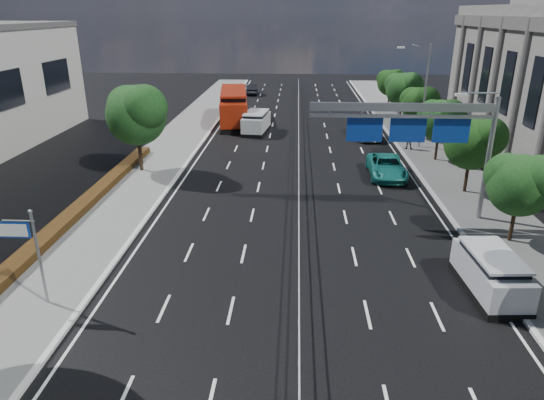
{
  "coord_description": "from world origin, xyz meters",
  "views": [
    {
      "loc": [
        -0.24,
        -16.82,
        11.53
      ],
      "look_at": [
        -1.42,
        6.43,
        2.4
      ],
      "focal_mm": 32.0,
      "sensor_mm": 36.0,
      "label": 1
    }
  ],
  "objects_px": {
    "toilet_sign": "(25,242)",
    "near_car_dark": "(252,89)",
    "overhead_gantry": "(422,125)",
    "parked_car_dark": "(366,130)",
    "near_car_silver": "(243,116)",
    "pedestrian_a": "(468,156)",
    "silver_minivan": "(491,273)",
    "red_bus": "(234,105)",
    "white_minivan": "(256,122)",
    "pedestrian_b": "(408,139)",
    "parked_car_teal": "(387,167)"
  },
  "relations": [
    {
      "from": "overhead_gantry",
      "to": "parked_car_dark",
      "type": "distance_m",
      "value": 20.15
    },
    {
      "from": "near_car_dark",
      "to": "parked_car_teal",
      "type": "bearing_deg",
      "value": 102.42
    },
    {
      "from": "parked_car_dark",
      "to": "pedestrian_b",
      "type": "xyz_separation_m",
      "value": [
        3.1,
        -4.37,
        0.23
      ]
    },
    {
      "from": "toilet_sign",
      "to": "pedestrian_a",
      "type": "height_order",
      "value": "toilet_sign"
    },
    {
      "from": "red_bus",
      "to": "pedestrian_b",
      "type": "distance_m",
      "value": 19.95
    },
    {
      "from": "toilet_sign",
      "to": "white_minivan",
      "type": "xyz_separation_m",
      "value": [
        6.69,
        31.19,
        -1.9
      ]
    },
    {
      "from": "parked_car_teal",
      "to": "parked_car_dark",
      "type": "bearing_deg",
      "value": 91.09
    },
    {
      "from": "near_car_dark",
      "to": "parked_car_dark",
      "type": "xyz_separation_m",
      "value": [
        13.43,
        -25.68,
        0.04
      ]
    },
    {
      "from": "white_minivan",
      "to": "near_car_silver",
      "type": "xyz_separation_m",
      "value": [
        -1.81,
        4.03,
        -0.2
      ]
    },
    {
      "from": "near_car_dark",
      "to": "pedestrian_b",
      "type": "relative_size",
      "value": 2.56
    },
    {
      "from": "red_bus",
      "to": "parked_car_dark",
      "type": "relative_size",
      "value": 2.23
    },
    {
      "from": "overhead_gantry",
      "to": "near_car_dark",
      "type": "xyz_separation_m",
      "value": [
        -13.67,
        45.25,
        -4.86
      ]
    },
    {
      "from": "near_car_silver",
      "to": "pedestrian_a",
      "type": "xyz_separation_m",
      "value": [
        19.26,
        -14.98,
        0.14
      ]
    },
    {
      "from": "toilet_sign",
      "to": "pedestrian_b",
      "type": "height_order",
      "value": "toilet_sign"
    },
    {
      "from": "overhead_gantry",
      "to": "parked_car_dark",
      "type": "height_order",
      "value": "overhead_gantry"
    },
    {
      "from": "white_minivan",
      "to": "parked_car_dark",
      "type": "height_order",
      "value": "white_minivan"
    },
    {
      "from": "near_car_silver",
      "to": "silver_minivan",
      "type": "bearing_deg",
      "value": 106.79
    },
    {
      "from": "silver_minivan",
      "to": "parked_car_dark",
      "type": "distance_m",
      "value": 27.68
    },
    {
      "from": "overhead_gantry",
      "to": "near_car_dark",
      "type": "distance_m",
      "value": 47.52
    },
    {
      "from": "red_bus",
      "to": "silver_minivan",
      "type": "xyz_separation_m",
      "value": [
        15.43,
        -34.08,
        -0.92
      ]
    },
    {
      "from": "white_minivan",
      "to": "near_car_silver",
      "type": "distance_m",
      "value": 4.43
    },
    {
      "from": "silver_minivan",
      "to": "pedestrian_a",
      "type": "distance_m",
      "value": 18.89
    },
    {
      "from": "toilet_sign",
      "to": "near_car_dark",
      "type": "bearing_deg",
      "value": 85.83
    },
    {
      "from": "silver_minivan",
      "to": "toilet_sign",
      "type": "bearing_deg",
      "value": -177.36
    },
    {
      "from": "near_car_dark",
      "to": "parked_car_dark",
      "type": "distance_m",
      "value": 28.98
    },
    {
      "from": "red_bus",
      "to": "pedestrian_b",
      "type": "height_order",
      "value": "red_bus"
    },
    {
      "from": "toilet_sign",
      "to": "overhead_gantry",
      "type": "relative_size",
      "value": 0.42
    },
    {
      "from": "overhead_gantry",
      "to": "parked_car_teal",
      "type": "bearing_deg",
      "value": 91.78
    },
    {
      "from": "toilet_sign",
      "to": "pedestrian_b",
      "type": "distance_m",
      "value": 32.61
    },
    {
      "from": "parked_car_dark",
      "to": "red_bus",
      "type": "bearing_deg",
      "value": 146.72
    },
    {
      "from": "near_car_silver",
      "to": "pedestrian_b",
      "type": "xyz_separation_m",
      "value": [
        15.68,
        -9.98,
        0.18
      ]
    },
    {
      "from": "toilet_sign",
      "to": "red_bus",
      "type": "bearing_deg",
      "value": 83.95
    },
    {
      "from": "near_car_silver",
      "to": "silver_minivan",
      "type": "xyz_separation_m",
      "value": [
        14.38,
        -33.23,
        0.08
      ]
    },
    {
      "from": "near_car_dark",
      "to": "silver_minivan",
      "type": "xyz_separation_m",
      "value": [
        15.23,
        -53.3,
        0.18
      ]
    },
    {
      "from": "overhead_gantry",
      "to": "pedestrian_b",
      "type": "xyz_separation_m",
      "value": [
        2.86,
        15.19,
        -4.59
      ]
    },
    {
      "from": "white_minivan",
      "to": "silver_minivan",
      "type": "relative_size",
      "value": 1.1
    },
    {
      "from": "near_car_silver",
      "to": "overhead_gantry",
      "type": "bearing_deg",
      "value": 110.37
    },
    {
      "from": "toilet_sign",
      "to": "near_car_dark",
      "type": "xyz_separation_m",
      "value": [
        4.03,
        55.3,
        -2.2
      ]
    },
    {
      "from": "toilet_sign",
      "to": "red_bus",
      "type": "distance_m",
      "value": 36.3
    },
    {
      "from": "toilet_sign",
      "to": "parked_car_dark",
      "type": "bearing_deg",
      "value": 59.49
    },
    {
      "from": "silver_minivan",
      "to": "pedestrian_a",
      "type": "relative_size",
      "value": 2.73
    },
    {
      "from": "toilet_sign",
      "to": "pedestrian_b",
      "type": "bearing_deg",
      "value": 50.85
    },
    {
      "from": "white_minivan",
      "to": "silver_minivan",
      "type": "xyz_separation_m",
      "value": [
        12.57,
        -29.19,
        -0.12
      ]
    },
    {
      "from": "pedestrian_a",
      "to": "red_bus",
      "type": "bearing_deg",
      "value": -72.36
    },
    {
      "from": "near_car_silver",
      "to": "pedestrian_b",
      "type": "relative_size",
      "value": 2.81
    },
    {
      "from": "white_minivan",
      "to": "parked_car_teal",
      "type": "bearing_deg",
      "value": -43.82
    },
    {
      "from": "white_minivan",
      "to": "near_car_dark",
      "type": "xyz_separation_m",
      "value": [
        -2.66,
        24.11,
        -0.3
      ]
    },
    {
      "from": "silver_minivan",
      "to": "red_bus",
      "type": "bearing_deg",
      "value": 111.07
    },
    {
      "from": "toilet_sign",
      "to": "near_car_dark",
      "type": "distance_m",
      "value": 55.49
    },
    {
      "from": "pedestrian_b",
      "to": "silver_minivan",
      "type": "bearing_deg",
      "value": 90.82
    }
  ]
}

